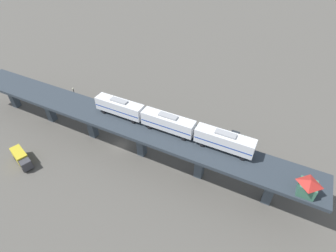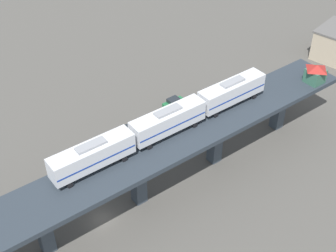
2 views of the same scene
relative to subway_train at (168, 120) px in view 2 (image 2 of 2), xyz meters
name	(u,v)px [view 2 (image 2 of 2)]	position (x,y,z in m)	size (l,w,h in m)	color
ground_plane	(103,220)	(-1.54, -12.97, -11.42)	(400.00, 400.00, 0.00)	#4C4944
elevated_viaduct	(96,184)	(-1.59, -13.17, -3.84)	(28.79, 91.55, 8.88)	#283039
subway_train	(168,120)	(0.00, 0.00, 0.00)	(11.06, 36.88, 4.45)	silver
signal_hut	(316,73)	(10.10, 26.99, -0.74)	(3.86, 3.86, 3.40)	#33604C
street_car_green	(174,103)	(-11.48, 15.36, -10.48)	(2.67, 4.68, 1.89)	#1E6638
street_car_black	(130,130)	(-12.01, 3.79, -10.48)	(3.57, 4.74, 1.89)	black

